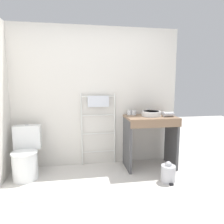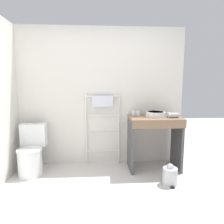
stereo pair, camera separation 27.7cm
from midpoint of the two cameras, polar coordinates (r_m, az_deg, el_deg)
The scene contains 12 objects.
ground_plane at distance 2.37m, azimuth 0.21°, elevation -29.08°, with size 12.00×12.00×0.00m, color silver.
wall_back at distance 3.54m, azimuth -1.67°, elevation 4.27°, with size 2.98×0.12×2.39m, color silver.
toilet at distance 3.44m, azimuth -20.03°, elevation -11.18°, with size 0.40×0.51×0.79m.
towel_radiator at distance 3.47m, azimuth -0.49°, elevation -0.61°, with size 0.61×0.06×1.27m.
vanity_counter at distance 3.42m, azimuth 14.24°, elevation -6.45°, with size 0.83×0.56×0.89m.
sink_basin at distance 3.40m, azimuth 14.60°, elevation -0.59°, with size 0.32×0.32×0.08m.
faucet at distance 3.56m, azimuth 13.74°, elevation 0.31°, with size 0.02×0.10×0.11m.
cup_near_wall at distance 3.48m, azimuth 8.50°, elevation -0.25°, with size 0.08×0.08×0.08m.
cup_near_edge at distance 3.47m, azimuth 9.76°, elevation -0.34°, with size 0.08×0.08×0.08m.
hair_dryer at distance 3.39m, azimuth 19.33°, elevation -0.87°, with size 0.21×0.17×0.08m.
trash_bin at distance 3.13m, azimuth 18.72°, elevation -16.84°, with size 0.21×0.24×0.31m.
bath_mat at distance 3.10m, azimuth -22.75°, elevation -19.91°, with size 0.56×0.36×0.01m, color silver.
Camera 2 is at (0.00, -1.90, 1.43)m, focal length 32.00 mm.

